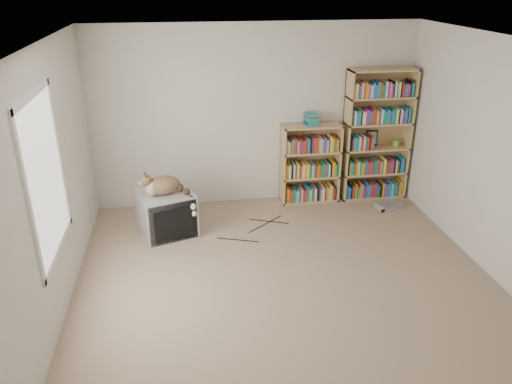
{
  "coord_description": "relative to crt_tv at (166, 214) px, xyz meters",
  "views": [
    {
      "loc": [
        -1.02,
        -4.15,
        3.05
      ],
      "look_at": [
        -0.22,
        1.0,
        0.77
      ],
      "focal_mm": 35.0,
      "sensor_mm": 36.0,
      "label": 1
    }
  ],
  "objects": [
    {
      "name": "floor",
      "position": [
        1.28,
        -1.61,
        -0.28
      ],
      "size": [
        4.5,
        5.0,
        0.01
      ],
      "primitive_type": "cube",
      "color": "#9C8369",
      "rests_on": "ground"
    },
    {
      "name": "wall_back",
      "position": [
        1.28,
        0.89,
        0.97
      ],
      "size": [
        4.5,
        0.02,
        2.5
      ],
      "primitive_type": "cube",
      "color": "silver",
      "rests_on": "floor"
    },
    {
      "name": "wall_left",
      "position": [
        -0.97,
        -1.61,
        0.97
      ],
      "size": [
        0.02,
        5.0,
        2.5
      ],
      "primitive_type": "cube",
      "color": "silver",
      "rests_on": "floor"
    },
    {
      "name": "ceiling",
      "position": [
        1.28,
        -1.61,
        2.22
      ],
      "size": [
        4.5,
        5.0,
        0.02
      ],
      "primitive_type": "cube",
      "color": "white",
      "rests_on": "wall_back"
    },
    {
      "name": "window",
      "position": [
        -0.96,
        -1.41,
        1.12
      ],
      "size": [
        0.02,
        1.22,
        1.52
      ],
      "primitive_type": "cube",
      "color": "white",
      "rests_on": "wall_left"
    },
    {
      "name": "crt_tv",
      "position": [
        0.0,
        0.0,
        0.0
      ],
      "size": [
        0.8,
        0.76,
        0.57
      ],
      "rotation": [
        0.0,
        0.0,
        0.32
      ],
      "color": "#9D9DA0",
      "rests_on": "floor"
    },
    {
      "name": "cat",
      "position": [
        0.04,
        -0.06,
        0.37
      ],
      "size": [
        0.68,
        0.45,
        0.51
      ],
      "rotation": [
        0.0,
        0.0,
        0.24
      ],
      "color": "#372616",
      "rests_on": "crt_tv"
    },
    {
      "name": "bookcase_tall",
      "position": [
        3.01,
        0.75,
        0.61
      ],
      "size": [
        0.94,
        0.3,
        1.88
      ],
      "color": "tan",
      "rests_on": "floor"
    },
    {
      "name": "bookcase_short",
      "position": [
        2.05,
        0.75,
        0.24
      ],
      "size": [
        0.83,
        0.3,
        1.14
      ],
      "color": "tan",
      "rests_on": "floor"
    },
    {
      "name": "book_stack",
      "position": [
        2.04,
        0.76,
        0.93
      ],
      "size": [
        0.19,
        0.24,
        0.16
      ],
      "primitive_type": "cube",
      "color": "#B13517",
      "rests_on": "bookcase_short"
    },
    {
      "name": "green_mug",
      "position": [
        3.3,
        0.73,
        0.53
      ],
      "size": [
        0.09,
        0.09,
        0.09
      ],
      "primitive_type": "cylinder",
      "color": "#6DA930",
      "rests_on": "bookcase_tall"
    },
    {
      "name": "framed_print",
      "position": [
        2.97,
        0.83,
        0.6
      ],
      "size": [
        0.17,
        0.05,
        0.22
      ],
      "primitive_type": "cube",
      "rotation": [
        -0.17,
        0.0,
        0.0
      ],
      "color": "black",
      "rests_on": "bookcase_tall"
    },
    {
      "name": "dvd_player",
      "position": [
        3.1,
        0.29,
        -0.24
      ],
      "size": [
        0.4,
        0.36,
        0.08
      ],
      "primitive_type": "cube",
      "rotation": [
        0.0,
        0.0,
        0.42
      ],
      "color": "silver",
      "rests_on": "floor"
    },
    {
      "name": "wall_outlet",
      "position": [
        -0.96,
        0.34,
        0.04
      ],
      "size": [
        0.01,
        0.08,
        0.13
      ],
      "primitive_type": "cube",
      "color": "silver",
      "rests_on": "wall_left"
    },
    {
      "name": "floor_cables",
      "position": [
        1.33,
        -0.12,
        -0.28
      ],
      "size": [
        1.2,
        0.7,
        0.01
      ],
      "primitive_type": null,
      "color": "black",
      "rests_on": "floor"
    }
  ]
}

